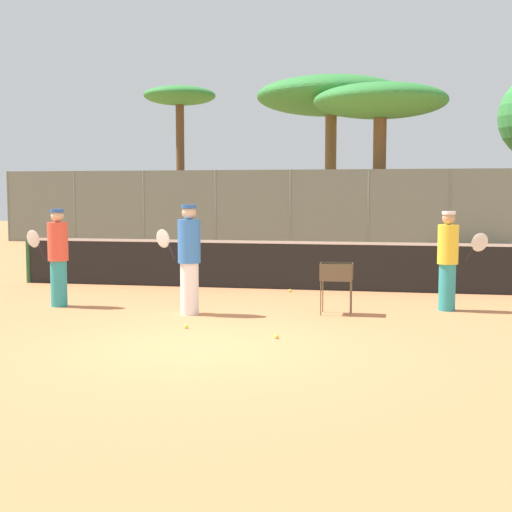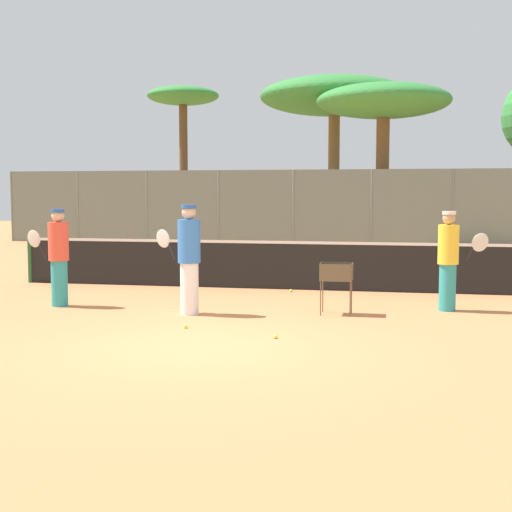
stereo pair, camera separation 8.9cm
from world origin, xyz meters
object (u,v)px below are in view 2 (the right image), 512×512
object	(u,v)px
player_yellow_shirt	(449,259)
ball_cart	(338,276)
player_red_cap	(58,256)
parked_car	(299,224)
tennis_net	(276,264)
player_white_outfit	(189,258)

from	to	relation	value
player_yellow_shirt	ball_cart	distance (m)	2.09
player_red_cap	ball_cart	world-z (taller)	player_red_cap
player_yellow_shirt	parked_car	distance (m)	20.65
player_red_cap	player_yellow_shirt	xyz separation A→B (m)	(7.14, 0.89, -0.01)
ball_cart	parked_car	xyz separation A→B (m)	(-3.57, 20.66, -0.01)
tennis_net	player_yellow_shirt	xyz separation A→B (m)	(3.55, -2.26, 0.38)
player_yellow_shirt	ball_cart	xyz separation A→B (m)	(-1.93, -0.76, -0.26)
tennis_net	player_yellow_shirt	bearing A→B (deg)	-32.54
player_red_cap	ball_cart	size ratio (longest dim) A/B	2.02
parked_car	tennis_net	bearing A→B (deg)	-83.71
parked_car	player_red_cap	bearing A→B (deg)	-94.53
tennis_net	ball_cart	xyz separation A→B (m)	(1.62, -3.02, 0.12)
tennis_net	ball_cart	distance (m)	3.43
parked_car	ball_cart	bearing A→B (deg)	-80.21
player_yellow_shirt	player_white_outfit	bearing A→B (deg)	-167.76
player_red_cap	parked_car	bearing A→B (deg)	-85.22
tennis_net	player_yellow_shirt	size ratio (longest dim) A/B	6.65
player_white_outfit	player_yellow_shirt	size ratio (longest dim) A/B	1.07
tennis_net	ball_cart	size ratio (longest dim) A/B	13.24
ball_cart	player_white_outfit	bearing A→B (deg)	-168.72
player_red_cap	player_yellow_shirt	size ratio (longest dim) A/B	1.02
tennis_net	player_white_outfit	bearing A→B (deg)	-104.79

